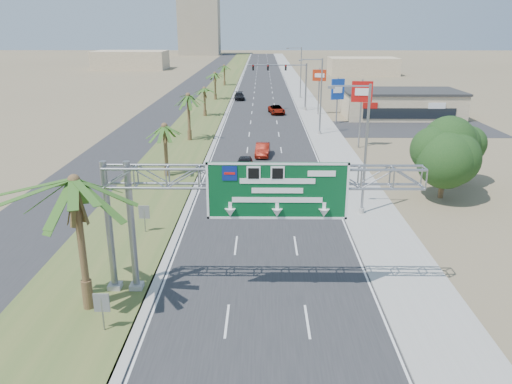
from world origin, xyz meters
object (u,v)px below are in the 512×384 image
Objects in this scene: car_right_lane at (276,110)px; car_far at (239,96)px; palm_near at (74,182)px; pole_sign_red_near at (362,95)px; store_building at (401,105)px; car_mid_lane at (263,150)px; signal_mast at (294,82)px; pole_sign_red_far at (319,79)px; car_left_lane at (245,164)px; sign_gantry at (247,187)px; pole_sign_blue at (338,91)px.

car_far reaches higher than car_right_lane.
palm_near is 1.03× the size of pole_sign_red_near.
pole_sign_red_near is (16.17, -40.97, 5.58)m from car_far.
store_building is 4.16× the size of car_mid_lane.
signal_mast reaches higher than pole_sign_red_far.
car_right_lane is at bearing 110.75° from pole_sign_red_near.
car_left_lane is 0.54× the size of pole_sign_red_far.
sign_gantry is 2.01× the size of palm_near.
store_building is at bearing 27.60° from pole_sign_blue.
palm_near is at bearing -105.88° from car_left_lane.
pole_sign_red_near reaches higher than car_left_lane.
store_building is at bearing 52.35° from car_left_lane.
signal_mast is (6.23, 62.05, -1.21)m from sign_gantry.
sign_gantry reaches higher than car_mid_lane.
palm_near is at bearing -111.05° from pole_sign_blue.
sign_gantry is 75.75m from car_far.
pole_sign_red_near is 23.73m from pole_sign_red_far.
store_building is 20.09m from car_right_lane.
store_building is (16.83, -5.97, -2.85)m from signal_mast.
car_far is 22.77m from pole_sign_red_far.
car_right_lane is at bearing 135.57° from pole_sign_blue.
sign_gantry reaches higher than pole_sign_red_far.
pole_sign_blue is at bearing 64.35° from car_mid_lane.
car_mid_lane is 45.34m from car_far.
car_left_lane is (-24.00, -31.73, -1.31)m from store_building.
sign_gantry is at bearing -99.83° from pole_sign_red_far.
signal_mast is 18.08m from store_building.
signal_mast is at bearing 102.67° from pole_sign_red_near.
signal_mast is 17.23m from car_far.
signal_mast is 2.06× the size of car_right_lane.
car_mid_lane is 13.49m from pole_sign_red_near.
sign_gantry is at bearing -103.38° from pole_sign_blue.
palm_near is 41.83m from pole_sign_red_near.
car_left_lane is 51.20m from car_far.
signal_mast reaches higher than sign_gantry.
car_far is at bearing 111.53° from pole_sign_red_near.
signal_mast is 28.28m from pole_sign_red_near.
sign_gantry is 59.18m from car_right_lane.
palm_near is at bearing -102.11° from car_mid_lane.
pole_sign_red_near reaches higher than pole_sign_blue.
store_building is at bearing -15.94° from car_right_lane.
pole_sign_blue reaches higher than car_mid_lane.
car_left_lane is at bearing 74.67° from palm_near.
car_right_lane is 18.01m from car_far.
car_right_lane is at bearing -72.00° from car_far.
car_far is at bearing 92.84° from sign_gantry.
car_mid_lane is (-5.37, -31.69, -4.14)m from signal_mast.
pole_sign_red_near is at bearing -77.33° from signal_mast.
pole_sign_blue is (5.72, -11.78, 0.03)m from signal_mast.
car_right_lane is at bearing -133.45° from signal_mast.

